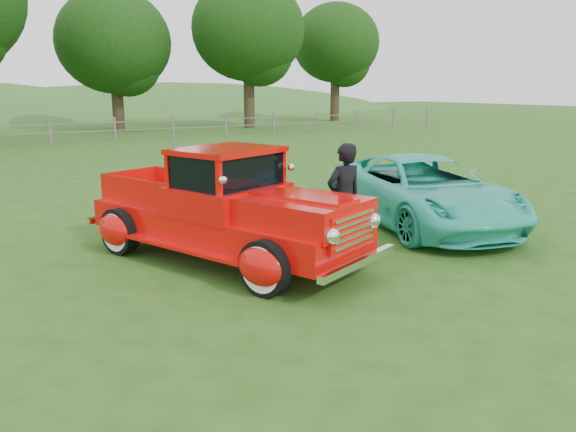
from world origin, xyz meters
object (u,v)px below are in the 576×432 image
tree_near_east (114,42)px  man (344,199)px  tree_mid_east (248,30)px  teal_sedan (423,191)px  tree_far_east (336,43)px  red_pickup (225,210)px

tree_near_east → man: size_ratio=4.60×
tree_near_east → tree_mid_east: size_ratio=0.88×
tree_mid_east → teal_sedan: bearing=-109.8°
tree_near_east → teal_sedan: tree_near_east is taller
tree_far_east → tree_mid_east: bearing=-161.6°
teal_sedan → man: size_ratio=2.70×
tree_mid_east → tree_near_east: bearing=166.0°
tree_mid_east → man: size_ratio=5.21×
tree_far_east → man: (-20.62, -29.19, -4.95)m
tree_near_east → man: 28.75m
tree_mid_east → red_pickup: (-13.44, -25.56, -5.38)m
tree_far_east → teal_sedan: (-18.16, -28.46, -5.18)m
tree_near_east → red_pickup: tree_near_east is taller
tree_mid_east → red_pickup: bearing=-117.7°
tree_near_east → red_pickup: (-5.44, -27.56, -4.45)m
tree_mid_east → tree_far_east: bearing=18.4°
tree_mid_east → tree_far_east: (9.00, 3.00, -0.31)m
teal_sedan → man: bearing=-149.3°
teal_sedan → red_pickup: bearing=-164.5°
red_pickup → teal_sedan: red_pickup is taller
tree_far_east → man: tree_far_east is taller
tree_mid_east → red_pickup: 29.37m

